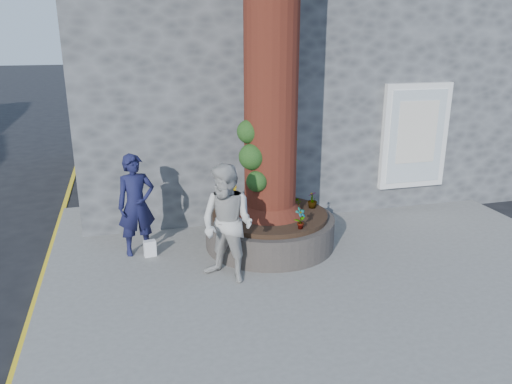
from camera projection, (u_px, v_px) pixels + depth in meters
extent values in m
plane|color=black|center=(255.00, 313.00, 7.05)|extent=(120.00, 120.00, 0.00)
cube|color=slate|center=(327.00, 266.00, 8.32)|extent=(9.00, 8.00, 0.12)
cube|color=yellow|center=(34.00, 306.00, 7.22)|extent=(0.10, 30.00, 0.01)
cube|color=#434648|center=(277.00, 63.00, 13.36)|extent=(10.00, 8.00, 6.00)
cube|color=white|center=(415.00, 136.00, 10.47)|extent=(1.50, 0.12, 2.20)
cube|color=silver|center=(416.00, 137.00, 10.41)|extent=(1.25, 0.04, 1.95)
cube|color=silver|center=(417.00, 132.00, 10.36)|extent=(0.90, 0.02, 1.30)
cylinder|color=black|center=(270.00, 231.00, 8.97)|extent=(2.30, 2.30, 0.52)
cylinder|color=black|center=(270.00, 215.00, 8.88)|extent=(2.04, 2.04, 0.08)
cone|color=#461711|center=(270.00, 194.00, 8.76)|extent=(1.24, 1.24, 0.70)
sphere|color=#123612|center=(252.00, 157.00, 8.25)|extent=(0.44, 0.44, 0.44)
sphere|color=#123612|center=(257.00, 181.00, 8.30)|extent=(0.36, 0.36, 0.36)
sphere|color=#123612|center=(249.00, 132.00, 8.23)|extent=(0.40, 0.40, 0.40)
imported|color=#15163A|center=(136.00, 205.00, 8.43)|extent=(0.71, 0.54, 1.76)
imported|color=#B4B1AC|center=(227.00, 224.00, 7.49)|extent=(1.12, 1.12, 1.83)
cube|color=white|center=(150.00, 248.00, 8.53)|extent=(0.21, 0.15, 0.28)
imported|color=gray|center=(300.00, 219.00, 8.09)|extent=(0.23, 0.19, 0.37)
imported|color=gray|center=(232.00, 195.00, 9.14)|extent=(0.30, 0.31, 0.42)
imported|color=gray|center=(312.00, 200.00, 9.08)|extent=(0.23, 0.23, 0.31)
imported|color=gray|center=(296.00, 204.00, 8.91)|extent=(0.33, 0.34, 0.29)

